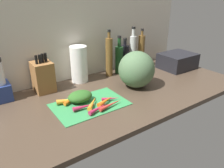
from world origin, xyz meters
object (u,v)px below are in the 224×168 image
carrot_4 (70,100)px  knife_block (43,77)px  carrot_6 (98,108)px  carrot_7 (111,104)px  carrot_5 (73,100)px  winter_squash (137,69)px  carrot_0 (93,103)px  cutting_board (90,104)px  carrot_3 (111,99)px  carrot_2 (85,106)px  bottle_2 (125,57)px  bottle_1 (119,59)px  dish_rack (177,61)px  bottle_3 (133,51)px  carrot_1 (106,101)px  paper_towel_roll (79,64)px  bottle_4 (141,51)px  bottle_0 (109,57)px

carrot_4 → knife_block: knife_block is taller
carrot_6 → carrot_7: bearing=-1.9°
carrot_5 → carrot_7: (15.09, -17.63, 0.02)cm
carrot_5 → winter_squash: 46.94cm
carrot_0 → carrot_5: bearing=124.5°
knife_block → cutting_board: bearing=-65.6°
carrot_3 → winter_squash: bearing=17.1°
carrot_4 → knife_block: bearing=102.8°
carrot_2 → carrot_6: (5.16, -5.94, -0.05)cm
carrot_0 → winter_squash: winter_squash is taller
knife_block → bottle_2: bottle_2 is taller
bottle_1 → dish_rack: 51.22cm
cutting_board → carrot_0: 3.16cm
bottle_3 → carrot_1: bearing=-142.9°
paper_towel_roll → bottle_3: (49.01, -0.35, 1.90)cm
carrot_6 → knife_block: bearing=109.6°
winter_squash → carrot_2: bearing=-169.4°
carrot_0 → carrot_7: carrot_0 is taller
carrot_0 → carrot_3: carrot_0 is taller
bottle_4 → dish_rack: 31.67cm
carrot_5 → bottle_4: bottle_4 is taller
cutting_board → carrot_0: bearing=-81.0°
carrot_0 → carrot_4: 13.91cm
carrot_3 → carrot_5: 22.15cm
cutting_board → bottle_3: 71.34cm
carrot_2 → knife_block: (-10.15, 37.09, 8.01)cm
bottle_0 → bottle_2: (18.07, 4.05, -4.43)cm
paper_towel_roll → bottle_2: bottle_2 is taller
carrot_3 → winter_squash: size_ratio=0.43×
paper_towel_roll → carrot_1: bearing=-95.3°
dish_rack → carrot_5: bearing=-176.5°
cutting_board → knife_block: knife_block is taller
bottle_1 → bottle_4: size_ratio=0.91×
carrot_2 → dish_rack: size_ratio=0.49×
bottle_3 → cutting_board: bearing=-150.1°
winter_squash → dish_rack: 54.63cm
bottle_0 → dish_rack: (57.02, -18.38, -8.80)cm
carrot_6 → knife_block: knife_block is taller
cutting_board → dish_rack: dish_rack is taller
bottle_4 → bottle_1: bearing=-176.8°
carrot_5 → carrot_6: carrot_6 is taller
carrot_5 → carrot_6: bearing=-68.3°
winter_squash → paper_towel_roll: paper_towel_roll is taller
carrot_1 → carrot_2: bearing=173.8°
knife_block → bottle_1: bottle_1 is taller
carrot_5 → carrot_7: size_ratio=0.81×
carrot_1 → knife_block: 45.50cm
carrot_6 → cutting_board: bearing=90.9°
paper_towel_roll → bottle_0: size_ratio=0.73×
bottle_0 → dish_rack: size_ratio=1.25×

